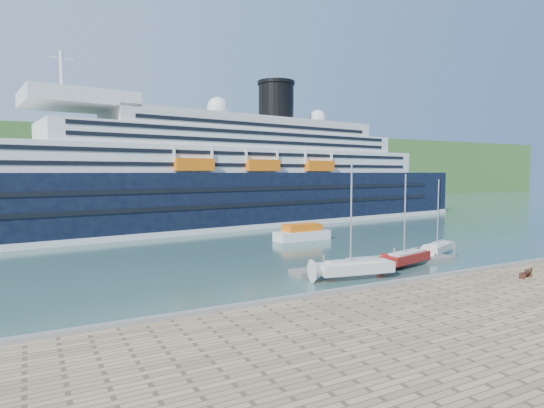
% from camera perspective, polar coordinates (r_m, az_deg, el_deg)
% --- Properties ---
extents(ground, '(400.00, 400.00, 0.00)m').
position_cam_1_polar(ground, '(43.55, 22.89, -9.24)').
color(ground, '#2A4B48').
rests_on(ground, ground).
extents(far_hillside, '(400.00, 50.00, 24.00)m').
position_cam_1_polar(far_hillside, '(174.65, -17.36, 4.56)').
color(far_hillside, '#366126').
rests_on(far_hillside, ground).
extents(quay_coping, '(220.00, 0.50, 0.30)m').
position_cam_1_polar(quay_coping, '(43.18, 23.14, -7.80)').
color(quay_coping, slate).
rests_on(quay_coping, promenade).
extents(cruise_ship, '(123.80, 32.71, 27.52)m').
position_cam_1_polar(cruise_ship, '(83.05, -6.77, 6.75)').
color(cruise_ship, black).
rests_on(cruise_ship, ground).
extents(park_bench, '(1.49, 0.79, 0.91)m').
position_cam_1_polar(park_bench, '(43.33, 29.20, -7.53)').
color(park_bench, '#4B2715').
rests_on(park_bench, promenade).
extents(floating_pontoon, '(19.80, 3.19, 0.44)m').
position_cam_1_polar(floating_pontoon, '(48.63, 13.13, -7.40)').
color(floating_pontoon, slate).
rests_on(floating_pontoon, ground).
extents(sailboat_white_near, '(8.08, 3.39, 10.12)m').
position_cam_1_polar(sailboat_white_near, '(42.01, 10.53, -2.47)').
color(sailboat_white_near, silver).
rests_on(sailboat_white_near, ground).
extents(sailboat_red, '(7.33, 3.62, 9.13)m').
position_cam_1_polar(sailboat_red, '(48.80, 16.61, -2.26)').
color(sailboat_red, maroon).
rests_on(sailboat_red, ground).
extents(sailboat_white_far, '(6.78, 4.29, 8.52)m').
position_cam_1_polar(sailboat_white_far, '(56.92, 20.24, -1.77)').
color(sailboat_white_far, silver).
rests_on(sailboat_white_far, ground).
extents(tender_launch, '(8.49, 3.24, 2.31)m').
position_cam_1_polar(tender_launch, '(65.66, 3.80, -3.52)').
color(tender_launch, orange).
rests_on(tender_launch, ground).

